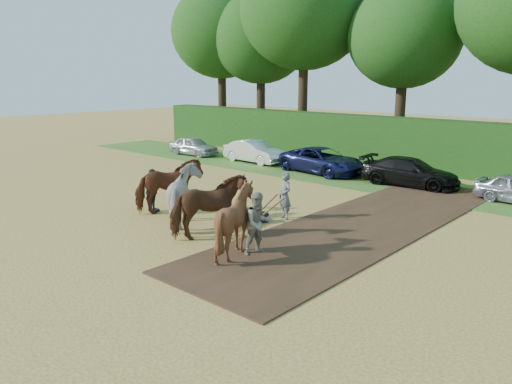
% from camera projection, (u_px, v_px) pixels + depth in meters
% --- Properties ---
extents(ground, '(120.00, 120.00, 0.00)m').
position_uv_depth(ground, '(200.00, 265.00, 14.57)').
color(ground, gold).
rests_on(ground, ground).
extents(earth_strip, '(4.50, 17.00, 0.05)m').
position_uv_depth(earth_strip, '(367.00, 223.00, 18.67)').
color(earth_strip, '#472D1C').
rests_on(earth_strip, ground).
extents(grass_verge, '(50.00, 5.00, 0.03)m').
position_uv_depth(grass_verge, '(411.00, 187.00, 24.72)').
color(grass_verge, '#38601E').
rests_on(grass_verge, ground).
extents(hedgerow, '(46.00, 1.60, 3.00)m').
position_uv_depth(hedgerow, '(449.00, 148.00, 27.64)').
color(hedgerow, '#14380F').
rests_on(hedgerow, ground).
extents(spectator_near, '(0.99, 1.13, 1.97)m').
position_uv_depth(spectator_near, '(258.00, 224.00, 15.28)').
color(spectator_near, '#B5A98E').
rests_on(spectator_near, ground).
extents(spectator_far, '(0.88, 1.12, 1.78)m').
position_uv_depth(spectator_far, '(152.00, 191.00, 20.06)').
color(spectator_far, '#22232D').
rests_on(spectator_far, ground).
extents(plough_team, '(7.63, 5.70, 2.20)m').
position_uv_depth(plough_team, '(200.00, 201.00, 17.56)').
color(plough_team, brown).
rests_on(plough_team, ground).
extents(parked_cars, '(35.92, 3.02, 1.44)m').
position_uv_depth(parked_cars, '(412.00, 173.00, 24.75)').
color(parked_cars, '#BABBC2').
rests_on(parked_cars, ground).
extents(treeline, '(48.70, 10.60, 14.21)m').
position_uv_depth(treeline, '(452.00, 13.00, 29.35)').
color(treeline, '#382616').
rests_on(treeline, ground).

